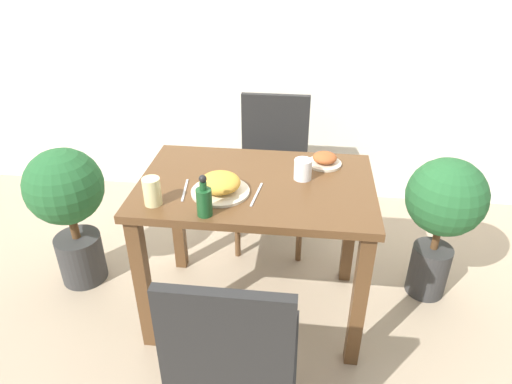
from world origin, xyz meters
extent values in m
plane|color=tan|center=(0.00, 0.00, 0.00)|extent=(16.00, 16.00, 0.00)
cube|color=white|center=(0.00, 1.23, 1.30)|extent=(8.00, 0.05, 2.60)
cube|color=brown|center=(0.00, 0.00, 0.72)|extent=(1.04, 0.67, 0.04)
cube|color=brown|center=(-0.47, -0.29, 0.35)|extent=(0.06, 0.06, 0.71)
cube|color=brown|center=(0.47, -0.29, 0.35)|extent=(0.06, 0.06, 0.71)
cube|color=brown|center=(-0.47, 0.29, 0.35)|extent=(0.06, 0.06, 0.71)
cube|color=brown|center=(0.47, 0.29, 0.35)|extent=(0.06, 0.06, 0.71)
cube|color=black|center=(0.01, -0.66, 0.42)|extent=(0.42, 0.42, 0.04)
cube|color=black|center=(0.01, -0.85, 0.66)|extent=(0.40, 0.04, 0.44)
cylinder|color=brown|center=(0.19, -0.48, 0.20)|extent=(0.03, 0.03, 0.40)
cylinder|color=brown|center=(-0.17, -0.48, 0.20)|extent=(0.03, 0.03, 0.40)
cube|color=black|center=(0.02, 0.59, 0.42)|extent=(0.42, 0.42, 0.04)
cube|color=black|center=(0.02, 0.78, 0.66)|extent=(0.40, 0.04, 0.44)
cylinder|color=brown|center=(-0.16, 0.41, 0.20)|extent=(0.03, 0.03, 0.40)
cylinder|color=brown|center=(0.20, 0.41, 0.20)|extent=(0.03, 0.03, 0.40)
cylinder|color=brown|center=(-0.16, 0.77, 0.20)|extent=(0.03, 0.03, 0.40)
cylinder|color=brown|center=(0.20, 0.77, 0.20)|extent=(0.03, 0.03, 0.40)
cylinder|color=beige|center=(-0.14, -0.11, 0.75)|extent=(0.25, 0.25, 0.01)
ellipsoid|color=gold|center=(-0.14, -0.11, 0.79)|extent=(0.17, 0.17, 0.07)
cylinder|color=beige|center=(0.30, 0.21, 0.75)|extent=(0.16, 0.16, 0.01)
ellipsoid|color=#A35128|center=(0.30, 0.21, 0.78)|extent=(0.11, 0.11, 0.05)
cylinder|color=white|center=(0.20, 0.06, 0.79)|extent=(0.08, 0.08, 0.09)
cylinder|color=beige|center=(-0.39, -0.23, 0.80)|extent=(0.07, 0.07, 0.12)
cylinder|color=#194C23|center=(-0.17, -0.28, 0.80)|extent=(0.06, 0.06, 0.11)
cylinder|color=#194C23|center=(-0.17, -0.28, 0.87)|extent=(0.03, 0.03, 0.03)
sphere|color=black|center=(-0.17, -0.28, 0.90)|extent=(0.03, 0.03, 0.03)
cube|color=silver|center=(-0.29, -0.11, 0.74)|extent=(0.03, 0.18, 0.00)
cube|color=silver|center=(0.02, -0.11, 0.74)|extent=(0.03, 0.19, 0.00)
cylinder|color=#333333|center=(-0.98, 0.12, 0.14)|extent=(0.24, 0.24, 0.28)
cylinder|color=brown|center=(-0.98, 0.12, 0.33)|extent=(0.04, 0.04, 0.12)
sphere|color=#235B2D|center=(-0.98, 0.12, 0.59)|extent=(0.39, 0.39, 0.39)
cylinder|color=#333333|center=(0.89, 0.23, 0.14)|extent=(0.20, 0.20, 0.29)
cylinder|color=brown|center=(0.89, 0.23, 0.34)|extent=(0.04, 0.04, 0.11)
sphere|color=#235B2D|center=(0.89, 0.23, 0.59)|extent=(0.38, 0.38, 0.38)
camera|label=1|loc=(0.20, -1.74, 1.72)|focal=32.00mm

